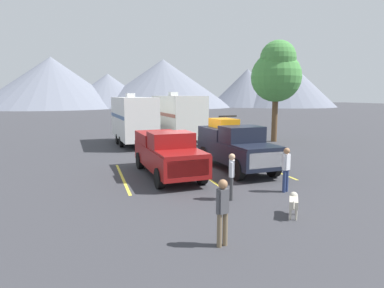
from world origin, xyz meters
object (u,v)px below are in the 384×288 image
person_c (232,173)px  dog (294,201)px  pickup_truck_b (234,145)px  person_a (223,208)px  person_b (286,167)px  camper_trailer_a (133,118)px  camper_trailer_b (177,116)px  pickup_truck_a (167,152)px

person_c → dog: bearing=-60.1°
pickup_truck_b → dog: bearing=-99.0°
person_a → person_b: (4.02, 3.38, 0.02)m
pickup_truck_b → camper_trailer_a: camper_trailer_a is taller
camper_trailer_b → dog: 16.40m
person_c → camper_trailer_b: bearing=82.1°
person_a → person_c: bearing=61.8°
pickup_truck_b → person_a: bearing=-117.1°
person_a → dog: 3.11m
pickup_truck_a → person_c: size_ratio=3.39×
pickup_truck_a → person_b: 5.35m
pickup_truck_a → person_a: pickup_truck_a is taller
person_b → person_c: size_ratio=1.03×
camper_trailer_a → dog: (2.61, -15.75, -1.53)m
pickup_truck_a → person_a: bearing=-93.1°
person_a → dog: bearing=22.6°
person_a → pickup_truck_a: bearing=86.9°
pickup_truck_b → camper_trailer_a: (-3.61, 9.46, 0.77)m
camper_trailer_a → person_a: bearing=-90.8°
person_b → person_c: (-2.33, -0.22, -0.03)m
person_b → dog: person_b is taller
camper_trailer_b → person_b: (0.34, -14.10, -1.06)m
person_a → dog: size_ratio=2.01×
camper_trailer_b → person_a: camper_trailer_b is taller
person_c → person_b: bearing=5.4°
pickup_truck_a → person_b: size_ratio=3.29×
person_c → dog: size_ratio=1.98×
camper_trailer_a → person_c: camper_trailer_a is taller
pickup_truck_b → dog: pickup_truck_b is taller
person_a → pickup_truck_b: bearing=62.9°
pickup_truck_b → camper_trailer_a: 10.15m
person_a → camper_trailer_b: bearing=78.1°
dog → camper_trailer_b: bearing=87.0°
camper_trailer_b → dog: size_ratio=9.57×
camper_trailer_b → person_a: (-3.68, -17.48, -1.08)m
person_b → dog: 2.55m
pickup_truck_b → person_c: 4.83m
pickup_truck_b → person_b: (0.19, -4.10, -0.24)m
pickup_truck_b → dog: size_ratio=6.48×
pickup_truck_a → dog: 6.63m
pickup_truck_b → camper_trailer_a: bearing=110.9°
pickup_truck_b → camper_trailer_b: bearing=90.9°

